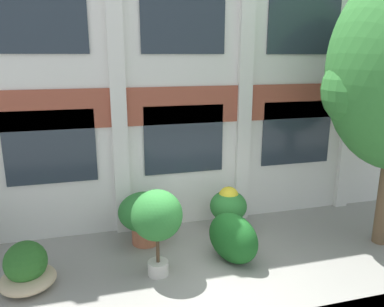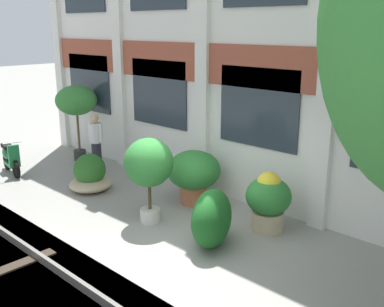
% 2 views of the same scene
% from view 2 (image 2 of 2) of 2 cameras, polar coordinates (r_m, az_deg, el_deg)
% --- Properties ---
extents(ground_plane, '(80.00, 80.00, 0.00)m').
position_cam_2_polar(ground_plane, '(8.57, -2.26, -11.38)').
color(ground_plane, gray).
extents(apartment_facade, '(15.98, 0.64, 8.29)m').
position_cam_2_polar(apartment_facade, '(9.77, 9.74, 16.83)').
color(apartment_facade, silver).
rests_on(apartment_facade, ground).
extents(potted_plant_tall_urn, '(1.00, 1.00, 1.78)m').
position_cam_2_polar(potted_plant_tall_urn, '(9.08, -5.51, -1.46)').
color(potted_plant_tall_urn, beige).
rests_on(potted_plant_tall_urn, ground).
extents(potted_plant_wide_bowl, '(1.04, 1.04, 0.93)m').
position_cam_2_polar(potted_plant_wide_bowl, '(11.34, -12.82, -2.76)').
color(potted_plant_wide_bowl, tan).
rests_on(potted_plant_wide_bowl, ground).
extents(potted_plant_low_pan, '(1.20, 1.20, 2.27)m').
position_cam_2_polar(potted_plant_low_pan, '(13.69, -14.48, 6.33)').
color(potted_plant_low_pan, '#333333').
rests_on(potted_plant_low_pan, ground).
extents(potted_plant_fluted_column, '(1.22, 1.22, 1.22)m').
position_cam_2_polar(potted_plant_fluted_column, '(10.18, 0.23, -2.45)').
color(potted_plant_fluted_column, '#B76647').
rests_on(potted_plant_fluted_column, ground).
extents(potted_plant_ribbed_drum, '(0.90, 0.90, 1.20)m').
position_cam_2_polar(potted_plant_ribbed_drum, '(8.99, 9.66, -5.70)').
color(potted_plant_ribbed_drum, tan).
rests_on(potted_plant_ribbed_drum, ground).
extents(scooter_near_curb, '(1.37, 0.54, 0.98)m').
position_cam_2_polar(scooter_near_curb, '(13.32, -22.12, -0.49)').
color(scooter_near_curb, black).
rests_on(scooter_near_curb, ground).
extents(resident_by_doorway, '(0.53, 0.34, 1.63)m').
position_cam_2_polar(resident_by_doorway, '(12.50, -12.09, 1.40)').
color(resident_by_doorway, '#282833').
rests_on(resident_by_doorway, ground).
extents(topiary_hedge, '(1.18, 1.42, 1.07)m').
position_cam_2_polar(topiary_hedge, '(8.31, 2.50, -8.22)').
color(topiary_hedge, '#19561E').
rests_on(topiary_hedge, ground).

